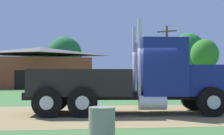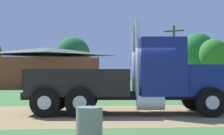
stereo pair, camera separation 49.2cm
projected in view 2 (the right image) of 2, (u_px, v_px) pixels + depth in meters
The scene contains 9 objects.
ground_plane at pixel (136, 114), 11.97m from camera, with size 200.00×200.00×0.00m, color #407038.
dirt_track at pixel (136, 114), 11.97m from camera, with size 120.00×6.72×0.01m, color #907A4E.
truck_foreground_white at pixel (133, 81), 12.04m from camera, with size 8.20×3.00×3.60m.
steel_barrel at pixel (89, 127), 6.26m from camera, with size 0.55×0.55×0.83m, color gray.
shed_building at pixel (48, 68), 38.94m from camera, with size 13.44×8.46×5.21m.
utility_pole_near at pixel (174, 55), 33.27m from camera, with size 1.96×1.25×7.06m.
tree_mid at pixel (73, 56), 48.34m from camera, with size 5.45×5.45×7.78m.
tree_right at pixel (198, 50), 51.86m from camera, with size 5.35×5.35×8.97m.
tree_far_right at pixel (213, 54), 43.78m from camera, with size 4.03×4.03×6.92m.
Camera 2 is at (-1.81, -11.92, 1.46)m, focal length 48.88 mm.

